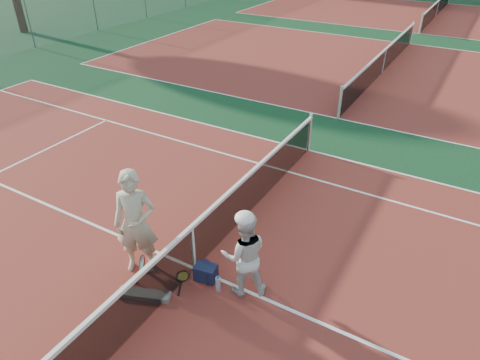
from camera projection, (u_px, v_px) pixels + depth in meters
name	position (u px, v px, depth m)	size (l,w,h in m)	color
ground	(195.00, 269.00, 7.99)	(130.00, 130.00, 0.00)	#0E351B
court_main	(195.00, 269.00, 7.99)	(23.77, 10.97, 0.01)	maroon
court_far_a	(382.00, 73.00, 17.89)	(23.77, 10.97, 0.01)	maroon
court_far_b	(436.00, 16.00, 27.80)	(23.77, 10.97, 0.01)	maroon
net_main	(193.00, 248.00, 7.72)	(0.10, 10.98, 1.02)	black
net_far_a	(384.00, 61.00, 17.63)	(0.10, 10.98, 1.02)	black
net_far_b	(437.00, 8.00, 27.53)	(0.10, 10.98, 1.02)	black
player_a	(136.00, 223.00, 7.48)	(0.76, 0.50, 2.08)	#C1B596
player_b	(244.00, 255.00, 7.12)	(0.78, 0.61, 1.62)	silver
racket_red	(143.00, 269.00, 7.56)	(0.22, 0.27, 0.58)	maroon
racket_black_held	(243.00, 271.00, 7.57)	(0.36, 0.27, 0.51)	black
racket_spare	(183.00, 276.00, 7.80)	(0.60, 0.27, 0.03)	black
sports_bag_navy	(206.00, 273.00, 7.69)	(0.39, 0.27, 0.31)	#101732
sports_bag_purple	(207.00, 272.00, 7.72)	(0.34, 0.24, 0.28)	black
net_cover_canvas	(144.00, 295.00, 7.38)	(0.92, 0.21, 0.10)	#625E59
water_bottle	(218.00, 284.00, 7.45)	(0.09, 0.09, 0.30)	#C8E4FE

